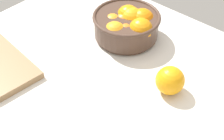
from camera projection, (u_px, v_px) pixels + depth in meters
The scene contains 3 objects.
ground_plane at pixel (108, 90), 97.67cm from camera, with size 118.51×97.56×3.00cm, color silver.
fruit_bowl at pixel (127, 25), 110.38cm from camera, with size 23.56×23.56×11.18cm.
loose_orange_1 at pixel (170, 80), 92.44cm from camera, with size 8.58×8.58×8.58cm, color orange.
Camera 1 is at (45.59, -49.16, 69.79)cm, focal length 51.03 mm.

